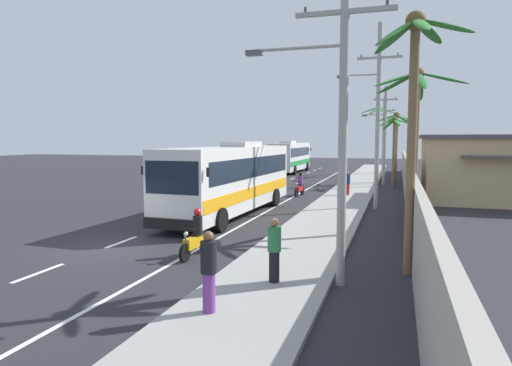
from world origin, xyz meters
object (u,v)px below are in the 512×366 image
(pedestrian_near_kerb, at_px, (274,249))
(palm_nearest, at_px, (378,125))
(utility_pole_mid, at_px, (377,112))
(motorcycle_beside_bus, at_px, (300,186))
(utility_pole_nearest, at_px, (339,120))
(pedestrian_midwalk, at_px, (348,183))
(palm_third, at_px, (415,116))
(pedestrian_far_walk, at_px, (209,270))
(palm_fourth, at_px, (414,88))
(palm_farthest, at_px, (396,132))
(utility_pole_far, at_px, (384,133))
(utility_pole_distant, at_px, (384,134))
(palm_second, at_px, (394,135))
(coach_bus_foreground, at_px, (231,177))
(motorcycle_trailing, at_px, (196,237))
(coach_bus_far_lane, at_px, (290,156))

(pedestrian_near_kerb, distance_m, palm_nearest, 39.40)
(utility_pole_mid, xyz_separation_m, palm_nearest, (-0.96, 24.49, -0.02))
(motorcycle_beside_bus, xyz_separation_m, utility_pole_nearest, (4.95, -18.47, 3.77))
(pedestrian_midwalk, relative_size, palm_third, 0.23)
(pedestrian_far_walk, height_order, palm_fourth, palm_fourth)
(pedestrian_midwalk, distance_m, palm_third, 12.39)
(pedestrian_far_walk, relative_size, palm_farthest, 0.29)
(palm_third, bearing_deg, palm_farthest, 92.18)
(pedestrian_near_kerb, distance_m, utility_pole_far, 28.85)
(motorcycle_beside_bus, height_order, palm_third, palm_third)
(utility_pole_distant, bearing_deg, utility_pole_nearest, -89.77)
(palm_second, distance_m, palm_farthest, 3.70)
(coach_bus_foreground, height_order, palm_fourth, palm_fourth)
(motorcycle_trailing, distance_m, palm_second, 25.58)
(coach_bus_far_lane, height_order, palm_second, palm_second)
(utility_pole_mid, relative_size, palm_farthest, 1.63)
(palm_third, height_order, palm_farthest, palm_third)
(pedestrian_near_kerb, xyz_separation_m, utility_pole_far, (1.85, 28.58, 3.41))
(pedestrian_near_kerb, relative_size, palm_second, 0.30)
(coach_bus_far_lane, bearing_deg, coach_bus_foreground, -82.64)
(pedestrian_far_walk, height_order, utility_pole_mid, utility_pole_mid)
(palm_second, height_order, palm_third, palm_third)
(palm_nearest, height_order, palm_second, palm_nearest)
(utility_pole_distant, bearing_deg, palm_nearest, -98.22)
(pedestrian_near_kerb, xyz_separation_m, palm_fourth, (3.43, 2.29, 4.32))
(pedestrian_far_walk, relative_size, utility_pole_mid, 0.18)
(coach_bus_far_lane, xyz_separation_m, pedestrian_near_kerb, (8.98, -39.98, -0.90))
(motorcycle_trailing, distance_m, palm_farthest, 29.20)
(pedestrian_midwalk, height_order, palm_fourth, palm_fourth)
(motorcycle_trailing, xyz_separation_m, utility_pole_distant, (4.71, 40.30, 3.87))
(pedestrian_near_kerb, height_order, palm_fourth, palm_fourth)
(motorcycle_beside_bus, bearing_deg, utility_pole_mid, -40.81)
(motorcycle_trailing, relative_size, palm_third, 0.29)
(palm_fourth, bearing_deg, palm_nearest, 93.93)
(pedestrian_near_kerb, height_order, utility_pole_distant, utility_pole_distant)
(palm_third, bearing_deg, pedestrian_near_kerb, -113.44)
(utility_pole_far, xyz_separation_m, utility_pole_distant, (-0.47, 13.93, 0.07))
(motorcycle_trailing, relative_size, palm_nearest, 0.26)
(motorcycle_beside_bus, bearing_deg, utility_pole_far, 60.77)
(coach_bus_foreground, distance_m, utility_pole_far, 19.61)
(pedestrian_far_walk, height_order, palm_third, palm_third)
(pedestrian_midwalk, distance_m, palm_farthest, 11.90)
(pedestrian_midwalk, xyz_separation_m, utility_pole_far, (2.03, 9.02, 3.48))
(utility_pole_nearest, relative_size, utility_pole_distant, 0.94)
(pedestrian_far_walk, bearing_deg, palm_nearest, -82.32)
(coach_bus_far_lane, bearing_deg, utility_pole_mid, -66.85)
(utility_pole_nearest, distance_m, utility_pole_mid, 13.97)
(utility_pole_far, distance_m, palm_third, 20.22)
(utility_pole_distant, height_order, palm_third, utility_pole_distant)
(palm_fourth, bearing_deg, utility_pole_distant, 92.91)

